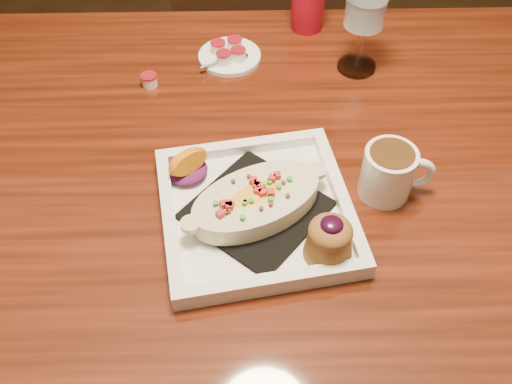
{
  "coord_description": "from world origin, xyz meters",
  "views": [
    {
      "loc": [
        -0.04,
        -0.63,
        1.41
      ],
      "look_at": [
        -0.03,
        -0.07,
        0.77
      ],
      "focal_mm": 40.0,
      "sensor_mm": 36.0,
      "label": 1
    }
  ],
  "objects_px": {
    "goblet": "(366,8)",
    "chair_far": "(261,55)",
    "red_tumbler": "(308,0)",
    "plate": "(263,209)",
    "saucer": "(229,55)",
    "table": "(271,203)",
    "coffee_mug": "(390,171)"
  },
  "relations": [
    {
      "from": "goblet",
      "to": "chair_far",
      "type": "bearing_deg",
      "value": 113.9
    },
    {
      "from": "goblet",
      "to": "red_tumbler",
      "type": "relative_size",
      "value": 1.5
    },
    {
      "from": "chair_far",
      "to": "plate",
      "type": "distance_m",
      "value": 0.79
    },
    {
      "from": "plate",
      "to": "saucer",
      "type": "xyz_separation_m",
      "value": [
        -0.05,
        0.39,
        -0.02
      ]
    },
    {
      "from": "red_tumbler",
      "to": "table",
      "type": "bearing_deg",
      "value": -102.43
    },
    {
      "from": "chair_far",
      "to": "plate",
      "type": "relative_size",
      "value": 2.97
    },
    {
      "from": "plate",
      "to": "saucer",
      "type": "distance_m",
      "value": 0.4
    },
    {
      "from": "coffee_mug",
      "to": "red_tumbler",
      "type": "distance_m",
      "value": 0.45
    },
    {
      "from": "plate",
      "to": "red_tumbler",
      "type": "distance_m",
      "value": 0.51
    },
    {
      "from": "goblet",
      "to": "red_tumbler",
      "type": "distance_m",
      "value": 0.17
    },
    {
      "from": "coffee_mug",
      "to": "table",
      "type": "bearing_deg",
      "value": 162.99
    },
    {
      "from": "coffee_mug",
      "to": "red_tumbler",
      "type": "height_order",
      "value": "red_tumbler"
    },
    {
      "from": "plate",
      "to": "table",
      "type": "bearing_deg",
      "value": 70.6
    },
    {
      "from": "table",
      "to": "red_tumbler",
      "type": "xyz_separation_m",
      "value": [
        0.08,
        0.39,
        0.16
      ]
    },
    {
      "from": "plate",
      "to": "goblet",
      "type": "height_order",
      "value": "goblet"
    },
    {
      "from": "saucer",
      "to": "plate",
      "type": "bearing_deg",
      "value": -82.36
    },
    {
      "from": "chair_far",
      "to": "red_tumbler",
      "type": "distance_m",
      "value": 0.4
    },
    {
      "from": "plate",
      "to": "goblet",
      "type": "distance_m",
      "value": 0.42
    },
    {
      "from": "chair_far",
      "to": "goblet",
      "type": "height_order",
      "value": "goblet"
    },
    {
      "from": "chair_far",
      "to": "red_tumbler",
      "type": "height_order",
      "value": "chair_far"
    },
    {
      "from": "table",
      "to": "goblet",
      "type": "distance_m",
      "value": 0.37
    },
    {
      "from": "plate",
      "to": "goblet",
      "type": "xyz_separation_m",
      "value": [
        0.19,
        0.36,
        0.1
      ]
    },
    {
      "from": "chair_far",
      "to": "saucer",
      "type": "xyz_separation_m",
      "value": [
        -0.07,
        -0.35,
        0.25
      ]
    },
    {
      "from": "chair_far",
      "to": "goblet",
      "type": "xyz_separation_m",
      "value": [
        0.17,
        -0.38,
        0.37
      ]
    },
    {
      "from": "table",
      "to": "red_tumbler",
      "type": "bearing_deg",
      "value": 77.57
    },
    {
      "from": "plate",
      "to": "red_tumbler",
      "type": "relative_size",
      "value": 2.58
    },
    {
      "from": "plate",
      "to": "goblet",
      "type": "bearing_deg",
      "value": 52.93
    },
    {
      "from": "table",
      "to": "red_tumbler",
      "type": "distance_m",
      "value": 0.42
    },
    {
      "from": "goblet",
      "to": "saucer",
      "type": "xyz_separation_m",
      "value": [
        -0.24,
        0.03,
        -0.12
      ]
    },
    {
      "from": "table",
      "to": "saucer",
      "type": "distance_m",
      "value": 0.31
    },
    {
      "from": "table",
      "to": "goblet",
      "type": "relative_size",
      "value": 8.25
    },
    {
      "from": "plate",
      "to": "red_tumbler",
      "type": "bearing_deg",
      "value": 68.64
    }
  ]
}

